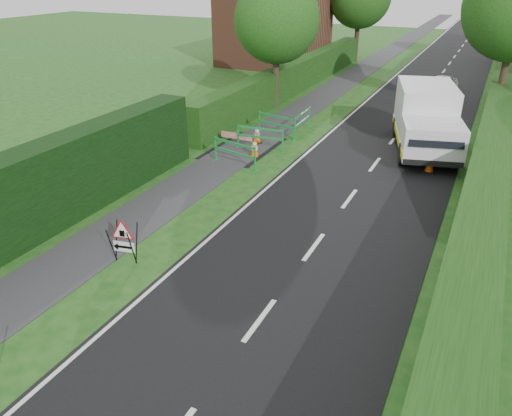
% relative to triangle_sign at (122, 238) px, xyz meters
% --- Properties ---
extents(ground, '(120.00, 120.00, 0.00)m').
position_rel_triangle_sign_xyz_m(ground, '(1.72, -1.62, -0.74)').
color(ground, '#184914').
rests_on(ground, ground).
extents(road_surface, '(6.00, 90.00, 0.02)m').
position_rel_triangle_sign_xyz_m(road_surface, '(4.22, 33.38, -0.74)').
color(road_surface, black).
rests_on(road_surface, ground).
extents(footpath, '(2.00, 90.00, 0.02)m').
position_rel_triangle_sign_xyz_m(footpath, '(-1.28, 33.38, -0.74)').
color(footpath, '#2D2D30').
rests_on(footpath, ground).
extents(hedge_west_far, '(1.00, 24.00, 1.80)m').
position_rel_triangle_sign_xyz_m(hedge_west_far, '(-3.28, 20.38, -0.74)').
color(hedge_west_far, '#14380F').
rests_on(hedge_west_far, ground).
extents(hedge_east, '(1.20, 50.00, 1.50)m').
position_rel_triangle_sign_xyz_m(hedge_east, '(8.22, 14.38, -0.74)').
color(hedge_east, '#14380F').
rests_on(hedge_east, ground).
extents(house_west, '(7.50, 7.40, 7.88)m').
position_rel_triangle_sign_xyz_m(house_west, '(-8.28, 28.38, 2.15)').
color(house_west, brown).
rests_on(house_west, ground).
extents(tree_nw, '(4.40, 4.40, 6.70)m').
position_rel_triangle_sign_xyz_m(tree_nw, '(-2.88, 16.38, 3.74)').
color(tree_nw, '#2D2116').
rests_on(tree_nw, ground).
extents(triangle_sign, '(0.86, 0.86, 1.07)m').
position_rel_triangle_sign_xyz_m(triangle_sign, '(0.00, 0.00, 0.00)').
color(triangle_sign, black).
rests_on(triangle_sign, ground).
extents(works_van, '(3.58, 6.01, 2.58)m').
position_rel_triangle_sign_xyz_m(works_van, '(5.58, 12.50, 0.62)').
color(works_van, silver).
rests_on(works_van, ground).
extents(traffic_cone_0, '(0.38, 0.38, 0.79)m').
position_rel_triangle_sign_xyz_m(traffic_cone_0, '(6.24, 10.07, -0.35)').
color(traffic_cone_0, black).
rests_on(traffic_cone_0, ground).
extents(traffic_cone_1, '(0.38, 0.38, 0.79)m').
position_rel_triangle_sign_xyz_m(traffic_cone_1, '(6.86, 12.23, -0.35)').
color(traffic_cone_1, black).
rests_on(traffic_cone_1, ground).
extents(traffic_cone_2, '(0.38, 0.38, 0.79)m').
position_rel_triangle_sign_xyz_m(traffic_cone_2, '(7.14, 13.88, -0.35)').
color(traffic_cone_2, black).
rests_on(traffic_cone_2, ground).
extents(traffic_cone_3, '(0.38, 0.38, 0.79)m').
position_rel_triangle_sign_xyz_m(traffic_cone_3, '(-0.41, 8.67, -0.35)').
color(traffic_cone_3, black).
rests_on(traffic_cone_3, ground).
extents(traffic_cone_4, '(0.38, 0.38, 0.79)m').
position_rel_triangle_sign_xyz_m(traffic_cone_4, '(-1.06, 10.26, -0.35)').
color(traffic_cone_4, black).
rests_on(traffic_cone_4, ground).
extents(ped_barrier_0, '(2.09, 0.79, 1.00)m').
position_rel_triangle_sign_xyz_m(ped_barrier_0, '(-0.65, 7.40, -0.11)').
color(ped_barrier_0, '#178033').
rests_on(ped_barrier_0, ground).
extents(ped_barrier_1, '(2.08, 0.49, 1.00)m').
position_rel_triangle_sign_xyz_m(ped_barrier_1, '(-0.57, 9.54, -0.11)').
color(ped_barrier_1, '#178033').
rests_on(ped_barrier_1, ground).
extents(ped_barrier_2, '(2.08, 0.83, 1.00)m').
position_rel_triangle_sign_xyz_m(ped_barrier_2, '(-0.70, 11.53, -0.11)').
color(ped_barrier_2, '#178033').
rests_on(ped_barrier_2, ground).
extents(ped_barrier_3, '(0.42, 2.07, 1.00)m').
position_rel_triangle_sign_xyz_m(ped_barrier_3, '(0.19, 12.47, -0.11)').
color(ped_barrier_3, '#178033').
rests_on(ped_barrier_3, ground).
extents(redwhite_plank, '(1.50, 0.08, 0.25)m').
position_rel_triangle_sign_xyz_m(redwhite_plank, '(-1.69, 9.54, -0.74)').
color(redwhite_plank, red).
rests_on(redwhite_plank, ground).
extents(hatchback_car, '(2.13, 3.50, 1.11)m').
position_rel_triangle_sign_xyz_m(hatchback_car, '(4.82, 23.12, -0.19)').
color(hatchback_car, silver).
rests_on(hatchback_car, ground).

